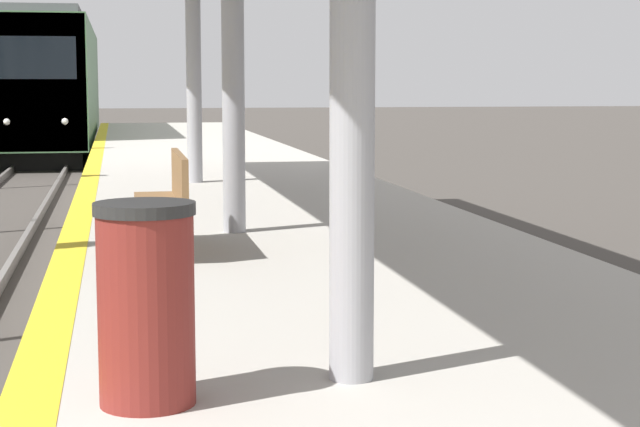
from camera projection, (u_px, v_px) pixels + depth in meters
name	position (u px, v px, depth m)	size (l,w,h in m)	color
train	(54.00, 86.00, 36.89)	(2.73, 17.97, 4.53)	black
trash_bin	(146.00, 303.00, 5.21)	(0.50, 0.50, 1.00)	maroon
bench	(167.00, 199.00, 9.97)	(0.44, 1.73, 0.92)	brown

